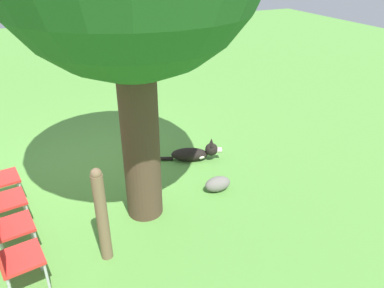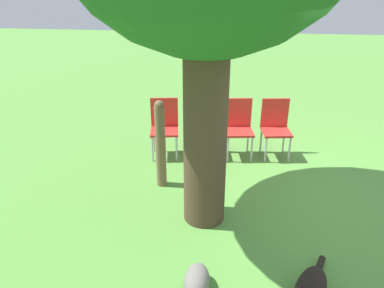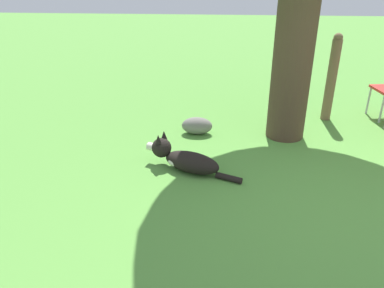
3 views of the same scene
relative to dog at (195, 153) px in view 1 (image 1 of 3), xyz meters
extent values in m
plane|color=#56933D|center=(1.62, -0.09, -0.13)|extent=(30.00, 30.00, 0.00)
cylinder|color=#4C3828|center=(1.26, 1.05, 1.20)|extent=(0.49, 0.49, 2.67)
ellipsoid|color=black|center=(0.09, -0.04, -0.02)|extent=(0.70, 0.50, 0.23)
ellipsoid|color=silver|center=(-0.08, 0.03, -0.03)|extent=(0.30, 0.30, 0.14)
sphere|color=black|center=(-0.27, 0.11, 0.08)|extent=(0.29, 0.29, 0.22)
cylinder|color=silver|center=(-0.39, 0.16, 0.06)|extent=(0.13, 0.13, 0.09)
cone|color=black|center=(-0.29, 0.05, 0.21)|extent=(0.07, 0.07, 0.10)
cone|color=black|center=(-0.24, 0.17, 0.21)|extent=(0.07, 0.07, 0.10)
cylinder|color=black|center=(0.50, -0.20, -0.10)|extent=(0.30, 0.17, 0.07)
cylinder|color=brown|center=(1.95, 1.71, 0.45)|extent=(0.14, 0.14, 1.17)
sphere|color=brown|center=(1.95, 1.71, 1.06)|extent=(0.12, 0.12, 0.12)
cube|color=red|center=(3.04, 0.06, 0.31)|extent=(0.48, 0.50, 0.04)
cylinder|color=#B7B7BC|center=(2.89, -0.16, 0.08)|extent=(0.03, 0.03, 0.42)
cylinder|color=#B7B7BC|center=(2.83, 0.22, 0.08)|extent=(0.03, 0.03, 0.42)
cube|color=red|center=(2.97, 0.65, 0.31)|extent=(0.48, 0.50, 0.04)
cylinder|color=#B7B7BC|center=(2.83, 0.44, 0.08)|extent=(0.03, 0.03, 0.42)
cylinder|color=#B7B7BC|center=(2.77, 0.81, 0.08)|extent=(0.03, 0.03, 0.42)
cube|color=red|center=(2.91, 1.24, 0.31)|extent=(0.48, 0.50, 0.04)
cylinder|color=#B7B7BC|center=(2.76, 1.03, 0.08)|extent=(0.03, 0.03, 0.42)
cylinder|color=#B7B7BC|center=(2.71, 1.40, 0.08)|extent=(0.03, 0.03, 0.42)
cylinder|color=#B7B7BC|center=(3.06, 1.46, 0.08)|extent=(0.03, 0.03, 0.42)
cube|color=red|center=(2.85, 1.83, 0.31)|extent=(0.48, 0.50, 0.04)
cylinder|color=#B7B7BC|center=(2.70, 1.62, 0.08)|extent=(0.03, 0.03, 0.42)
cylinder|color=#B7B7BC|center=(2.64, 1.99, 0.08)|extent=(0.03, 0.03, 0.42)
cylinder|color=#B7B7BC|center=(3.06, 1.67, 0.08)|extent=(0.03, 0.03, 0.42)
ellipsoid|color=slate|center=(0.07, 1.01, -0.02)|extent=(0.41, 0.24, 0.23)
camera|label=1|loc=(2.40, 5.25, 3.20)|focal=35.00mm
camera|label=2|loc=(-2.56, 0.73, 2.64)|focal=35.00mm
camera|label=3|loc=(0.38, -3.66, 1.94)|focal=35.00mm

